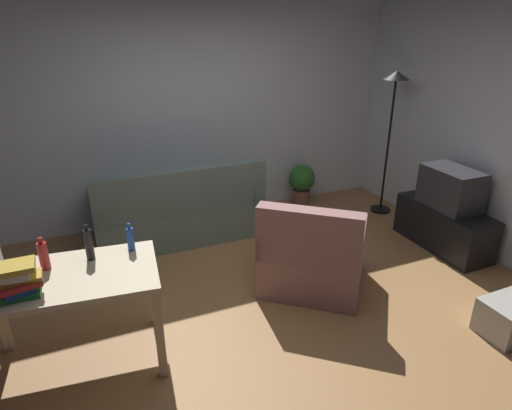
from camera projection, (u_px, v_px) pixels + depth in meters
The scene contains 15 objects.
ground_plane at pixel (267, 303), 3.96m from camera, with size 5.20×4.40×0.02m, color #9E7042.
wall_rear at pixel (194, 110), 5.30m from camera, with size 5.20×0.10×2.70m, color silver.
wall_right at pixel (506, 130), 4.36m from camera, with size 0.10×4.40×2.70m, color silver.
couch at pixel (179, 213), 5.04m from camera, with size 1.88×0.84×0.92m.
tv_stand at pixel (444, 227), 4.85m from camera, with size 0.44×1.10×0.48m.
tv at pixel (451, 188), 4.67m from camera, with size 0.41×0.60×0.44m.
torchiere_lamp at pixel (393, 104), 5.31m from camera, with size 0.32×0.32×1.81m.
desk at pixel (70, 288), 3.02m from camera, with size 1.26×0.82×0.76m.
potted_plant at pixel (302, 182), 5.93m from camera, with size 0.36×0.36×0.57m.
armchair at pixel (312, 257), 4.08m from camera, with size 1.23×1.22×0.92m.
storage_box at pixel (511, 317), 3.52m from camera, with size 0.48×0.34×0.30m, color #A8A399.
bottle_red at pixel (44, 256), 3.01m from camera, with size 0.07×0.07×0.24m.
bottle_dark at pixel (89, 244), 3.13m from camera, with size 0.06×0.06×0.28m.
bottle_blue at pixel (131, 239), 3.26m from camera, with size 0.05×0.05×0.22m.
book_stack at pixel (19, 281), 2.71m from camera, with size 0.27×0.22×0.22m.
Camera 1 is at (-1.37, -3.00, 2.37)m, focal length 30.62 mm.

